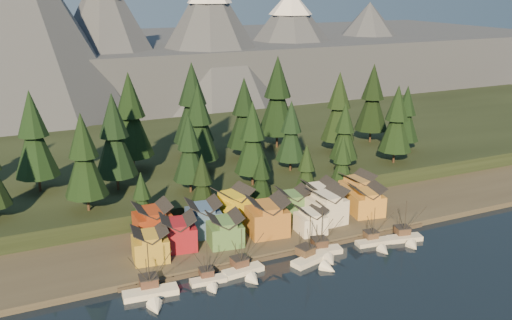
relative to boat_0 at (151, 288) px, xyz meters
name	(u,v)px	position (x,y,z in m)	size (l,w,h in m)	color
ground	(320,284)	(34.18, -9.45, -2.35)	(500.00, 500.00, 0.00)	black
shore_strip	(245,215)	(34.18, 30.55, -1.60)	(400.00, 50.00, 1.50)	#3B352B
hillside	(187,158)	(34.18, 80.55, 0.65)	(420.00, 100.00, 6.00)	black
dock	(284,251)	(34.18, 7.05, -1.85)	(80.00, 4.00, 1.00)	#483F34
mountain_ridge	(103,54)	(29.99, 204.14, 23.70)	(560.00, 190.00, 90.00)	#4B5261
boat_0	(151,288)	(0.00, 0.00, 0.00)	(11.82, 12.70, 12.74)	white
boat_1	(209,276)	(12.70, 0.48, -0.42)	(8.20, 8.83, 9.90)	silver
boat_2	(245,266)	(21.34, 1.01, -0.09)	(9.74, 10.45, 11.62)	silver
boat_3	(315,254)	(37.94, -0.80, 0.00)	(10.99, 11.52, 12.31)	white
boat_4	(324,246)	(41.93, 1.85, 0.00)	(10.10, 10.73, 12.02)	beige
boat_5	(377,239)	(56.26, 0.84, -0.40)	(9.72, 10.41, 10.51)	beige
boat_6	(407,233)	(64.48, -0.47, -0.03)	(9.22, 9.83, 11.53)	beige
house_front_0	(150,243)	(3.65, 14.05, 3.24)	(8.56, 8.18, 7.78)	#AD8C2C
house_front_1	(178,231)	(11.10, 16.98, 3.51)	(9.11, 8.84, 8.29)	maroon
house_front_2	(225,228)	(21.96, 14.57, 3.21)	(8.80, 8.85, 7.72)	#4B7941
house_front_3	(267,215)	(33.71, 15.58, 4.18)	(10.31, 9.92, 9.58)	#A06529
house_front_4	(311,219)	(44.00, 11.82, 2.73)	(7.05, 7.55, 6.83)	white
house_front_5	(326,205)	(50.73, 15.35, 4.15)	(9.37, 8.58, 9.52)	silver
house_front_6	(367,199)	(63.50, 15.48, 3.46)	(9.37, 9.00, 8.21)	#C18331
house_back_0	(153,221)	(7.06, 24.43, 4.03)	(8.60, 8.26, 9.30)	maroon
house_back_1	(203,217)	(19.23, 22.01, 3.85)	(8.79, 8.87, 8.95)	#365380
house_back_2	(233,204)	(28.78, 25.76, 4.11)	(10.18, 9.59, 9.45)	gold
house_back_3	(293,202)	(44.45, 22.09, 3.48)	(8.81, 8.01, 8.25)	#497941
house_back_4	(319,196)	(52.69, 22.45, 3.87)	(8.83, 8.53, 8.98)	silver
house_back_5	(357,188)	(65.68, 23.22, 3.83)	(8.39, 8.48, 8.91)	#A4763A
tree_hill_1	(34,137)	(-15.82, 58.55, 19.30)	(12.29, 12.29, 28.62)	#332319
tree_hill_2	(84,158)	(-5.82, 38.55, 17.65)	(11.00, 11.00, 25.62)	#332319
tree_hill_3	(114,138)	(4.18, 50.55, 18.76)	(11.87, 11.87, 27.64)	#332319
tree_hill_4	(131,118)	(12.18, 65.55, 20.38)	(13.14, 13.14, 30.60)	#332319
tree_hill_5	(189,150)	(22.18, 40.55, 15.70)	(9.47, 9.47, 22.06)	#332319
tree_hill_6	(199,125)	(30.18, 55.55, 18.72)	(11.83, 11.83, 27.57)	#332319
tree_hill_7	(253,140)	(40.18, 38.55, 17.08)	(10.55, 10.55, 24.57)	#332319
tree_hill_8	(244,115)	(48.18, 62.55, 18.43)	(11.60, 11.60, 27.03)	#332319
tree_hill_9	(291,133)	(56.18, 45.55, 15.69)	(9.46, 9.46, 22.04)	#332319
tree_hill_10	(277,98)	(64.18, 70.55, 21.22)	(13.80, 13.80, 32.14)	#332319
tree_hill_11	(344,133)	(72.18, 40.55, 15.16)	(9.05, 9.05, 21.07)	#332319
tree_hill_12	(339,109)	(80.18, 56.55, 18.74)	(11.85, 11.85, 27.60)	#332319
tree_hill_13	(396,121)	(90.18, 38.55, 17.51)	(10.88, 10.88, 25.35)	#332319
tree_hill_14	(372,100)	(98.18, 62.55, 19.21)	(12.22, 12.22, 28.46)	#332319
tree_hill_15	(193,106)	(34.18, 72.55, 20.87)	(13.52, 13.52, 31.50)	#332319
tree_hill_17	(406,115)	(102.18, 48.55, 16.04)	(9.73, 9.73, 22.67)	#332319
tree_shore_0	(142,199)	(6.18, 30.55, 7.72)	(6.74, 6.74, 15.70)	#332319
tree_shore_1	(202,184)	(22.18, 30.55, 9.13)	(7.85, 7.85, 18.28)	#332319
tree_shore_2	(261,179)	(39.18, 30.55, 8.19)	(7.10, 7.10, 16.55)	#332319
tree_shore_3	(306,171)	(53.18, 30.55, 8.52)	(7.37, 7.37, 17.17)	#332319
tree_shore_4	(342,163)	(65.18, 30.55, 9.12)	(7.84, 7.84, 18.26)	#332319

